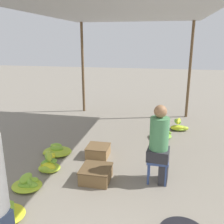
# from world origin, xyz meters

# --- Properties ---
(canopy_post_back_left) EXTENTS (0.08, 0.08, 2.77)m
(canopy_post_back_left) POSITION_xyz_m (-1.62, 6.55, 1.38)
(canopy_post_back_left) COLOR brown
(canopy_post_back_left) RESTS_ON ground
(canopy_post_back_right) EXTENTS (0.08, 0.08, 2.77)m
(canopy_post_back_right) POSITION_xyz_m (1.62, 6.55, 1.38)
(canopy_post_back_right) COLOR brown
(canopy_post_back_right) RESTS_ON ground
(canopy_tarp) EXTENTS (3.64, 6.65, 0.04)m
(canopy_tarp) POSITION_xyz_m (0.00, 3.42, 2.79)
(canopy_tarp) COLOR #B2B2B7
(canopy_tarp) RESTS_ON canopy_post_front_left
(stool) EXTENTS (0.34, 0.34, 0.39)m
(stool) POSITION_xyz_m (0.88, 2.71, 0.32)
(stool) COLOR #384C84
(stool) RESTS_ON ground
(vendor_seated) EXTENTS (0.37, 0.37, 1.29)m
(vendor_seated) POSITION_xyz_m (0.89, 2.71, 0.67)
(vendor_seated) COLOR #2D2D33
(vendor_seated) RESTS_ON ground
(banana_pile_left_0) EXTENTS (0.54, 0.54, 0.24)m
(banana_pile_left_0) POSITION_xyz_m (-1.02, 1.37, 0.08)
(banana_pile_left_0) COLOR #7EB735
(banana_pile_left_0) RESTS_ON ground
(banana_pile_left_1) EXTENTS (0.48, 0.42, 0.24)m
(banana_pile_left_1) POSITION_xyz_m (-1.09, 2.07, 0.09)
(banana_pile_left_1) COLOR #84B934
(banana_pile_left_1) RESTS_ON ground
(banana_pile_left_2) EXTENTS (0.41, 0.40, 0.34)m
(banana_pile_left_2) POSITION_xyz_m (-1.00, 2.64, 0.13)
(banana_pile_left_2) COLOR #C1D22A
(banana_pile_left_2) RESTS_ON ground
(banana_pile_left_3) EXTENTS (0.59, 0.59, 0.18)m
(banana_pile_left_3) POSITION_xyz_m (-1.17, 3.32, 0.07)
(banana_pile_left_3) COLOR #80B735
(banana_pile_left_3) RESTS_ON ground
(banana_pile_right_0) EXTENTS (0.54, 0.47, 0.28)m
(banana_pile_right_0) POSITION_xyz_m (0.92, 4.64, 0.09)
(banana_pile_right_0) COLOR yellow
(banana_pile_right_0) RESTS_ON ground
(banana_pile_right_1) EXTENTS (0.49, 0.38, 0.30)m
(banana_pile_right_1) POSITION_xyz_m (1.35, 5.30, 0.11)
(banana_pile_right_1) COLOR #B1CB2C
(banana_pile_right_1) RESTS_ON ground
(banana_pile_right_2) EXTENTS (0.40, 0.48, 0.21)m
(banana_pile_right_2) POSITION_xyz_m (0.90, 5.92, 0.07)
(banana_pile_right_2) COLOR #72B238
(banana_pile_right_2) RESTS_ON ground
(crate_near) EXTENTS (0.49, 0.49, 0.24)m
(crate_near) POSITION_xyz_m (-0.11, 2.51, 0.12)
(crate_near) COLOR brown
(crate_near) RESTS_ON ground
(crate_mid) EXTENTS (0.44, 0.44, 0.22)m
(crate_mid) POSITION_xyz_m (-0.31, 3.40, 0.11)
(crate_mid) COLOR olive
(crate_mid) RESTS_ON ground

